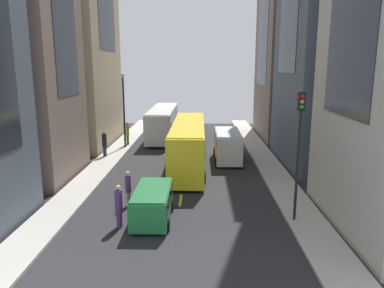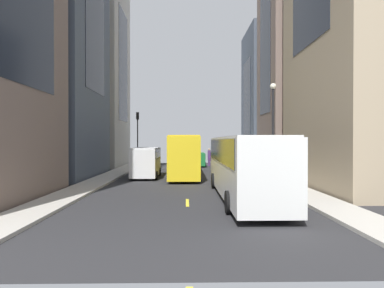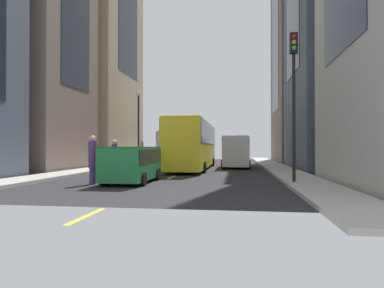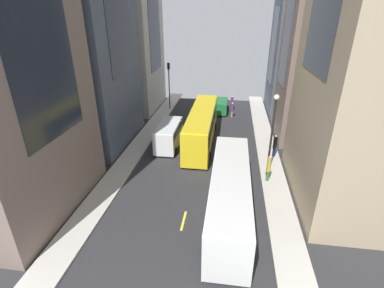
{
  "view_description": "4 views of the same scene",
  "coord_description": "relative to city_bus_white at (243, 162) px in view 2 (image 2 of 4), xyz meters",
  "views": [
    {
      "loc": [
        1.18,
        -31.63,
        8.02
      ],
      "look_at": [
        0.53,
        -3.39,
        1.98
      ],
      "focal_mm": 34.56,
      "sensor_mm": 36.0,
      "label": 1
    },
    {
      "loc": [
        0.07,
        26.89,
        3.12
      ],
      "look_at": [
        -0.49,
        -3.1,
        2.87
      ],
      "focal_mm": 30.23,
      "sensor_mm": 36.0,
      "label": 2
    },
    {
      "loc": [
        3.63,
        -28.66,
        1.67
      ],
      "look_at": [
        -0.16,
        -0.91,
        1.97
      ],
      "focal_mm": 31.18,
      "sensor_mm": 36.0,
      "label": 3
    },
    {
      "loc": [
        -2.74,
        25.68,
        13.01
      ],
      "look_at": [
        0.8,
        0.75,
        1.29
      ],
      "focal_mm": 26.46,
      "sensor_mm": 36.0,
      "label": 4
    }
  ],
  "objects": [
    {
      "name": "city_bus_white",
      "position": [
        0.0,
        0.0,
        0.0
      ],
      "size": [
        2.8,
        12.21,
        3.35
      ],
      "color": "silver",
      "rests_on": "ground"
    },
    {
      "name": "lane_stripe_3",
      "position": [
        3.03,
        1.23,
        -2.0
      ],
      "size": [
        0.16,
        2.0,
        0.01
      ],
      "primitive_type": "cube",
      "color": "yellow",
      "rests_on": "ground"
    },
    {
      "name": "building_west_1",
      "position": [
        -8.21,
        -15.16,
        11.22
      ],
      "size": [
        6.56,
        7.61,
        26.47
      ],
      "color": "#7A665B",
      "rests_on": "ground"
    },
    {
      "name": "traffic_light_near_corner",
      "position": [
        9.14,
        -22.76,
        2.67
      ],
      "size": [
        0.32,
        0.44,
        6.6
      ],
      "color": "black",
      "rests_on": "ground"
    },
    {
      "name": "building_west_0",
      "position": [
        -9.32,
        -24.97,
        6.88
      ],
      "size": [
        8.81,
        8.66,
        17.78
      ],
      "color": "#4C5666",
      "rests_on": "ground"
    },
    {
      "name": "sidewalk_east",
      "position": [
        9.78,
        -9.27,
        -1.93
      ],
      "size": [
        2.08,
        44.0,
        0.15
      ],
      "primitive_type": "cube",
      "color": "#B2ADA3",
      "rests_on": "ground"
    },
    {
      "name": "pedestrian_crossing_near",
      "position": [
        -3.11,
        -4.59,
        -0.61
      ],
      "size": [
        0.34,
        0.34,
        2.33
      ],
      "rotation": [
        0.0,
        0.0,
        2.3
      ],
      "color": "#336B38",
      "rests_on": "ground"
    },
    {
      "name": "pedestrian_walking_far",
      "position": [
        0.15,
        -23.58,
        -0.84
      ],
      "size": [
        0.38,
        0.38,
        2.22
      ],
      "rotation": [
        0.0,
        0.0,
        0.19
      ],
      "color": "#593372",
      "rests_on": "ground"
    },
    {
      "name": "lane_stripe_2",
      "position": [
        3.03,
        -9.27,
        -2.0
      ],
      "size": [
        0.16,
        2.0,
        0.01
      ],
      "primitive_type": "cube",
      "color": "yellow",
      "rests_on": "ground"
    },
    {
      "name": "building_east_0",
      "position": [
        14.92,
        -23.32,
        10.58
      ],
      "size": [
        7.87,
        9.97,
        25.17
      ],
      "color": "#B7B2A8",
      "rests_on": "ground"
    },
    {
      "name": "lane_stripe_0",
      "position": [
        3.03,
        -30.27,
        -2.0
      ],
      "size": [
        0.16,
        2.0,
        0.01
      ],
      "primitive_type": "cube",
      "color": "yellow",
      "rests_on": "ground"
    },
    {
      "name": "lane_stripe_1",
      "position": [
        3.03,
        -19.77,
        -2.0
      ],
      "size": [
        0.16,
        2.0,
        0.01
      ],
      "primitive_type": "cube",
      "color": "yellow",
      "rests_on": "ground"
    },
    {
      "name": "streetlamp_near",
      "position": [
        -3.18,
        -5.56,
        2.52
      ],
      "size": [
        0.44,
        0.44,
        7.16
      ],
      "color": "black",
      "rests_on": "ground"
    },
    {
      "name": "delivery_van_white",
      "position": [
        6.53,
        -10.24,
        -0.5
      ],
      "size": [
        2.25,
        5.37,
        2.58
      ],
      "color": "white",
      "rests_on": "ground"
    },
    {
      "name": "car_green_0",
      "position": [
        1.71,
        -22.63,
        -1.0
      ],
      "size": [
        2.01,
        4.23,
        1.71
      ],
      "color": "#1E7238",
      "rests_on": "ground"
    },
    {
      "name": "streetcar_yellow",
      "position": [
        3.26,
        -12.11,
        0.12
      ],
      "size": [
        2.7,
        13.03,
        3.59
      ],
      "color": "yellow",
      "rests_on": "ground"
    },
    {
      "name": "sidewalk_west",
      "position": [
        -3.72,
        -9.27,
        -1.93
      ],
      "size": [
        2.08,
        44.0,
        0.15
      ],
      "primitive_type": "cube",
      "color": "#B2ADA3",
      "rests_on": "ground"
    },
    {
      "name": "pedestrian_crossing_mid",
      "position": [
        -4.21,
        -9.39,
        -0.7
      ],
      "size": [
        0.4,
        0.4,
        2.2
      ],
      "rotation": [
        0.0,
        0.0,
        4.14
      ],
      "color": "navy",
      "rests_on": "ground"
    },
    {
      "name": "ground_plane",
      "position": [
        3.03,
        -9.27,
        -2.01
      ],
      "size": [
        39.58,
        39.58,
        0.0
      ],
      "primitive_type": "plane",
      "color": "#28282B"
    },
    {
      "name": "pedestrian_waiting_curb",
      "position": [
        0.06,
        -20.68,
        -0.88
      ],
      "size": [
        0.33,
        0.33,
        2.09
      ],
      "rotation": [
        0.0,
        0.0,
        3.57
      ],
      "color": "gray",
      "rests_on": "ground"
    }
  ]
}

